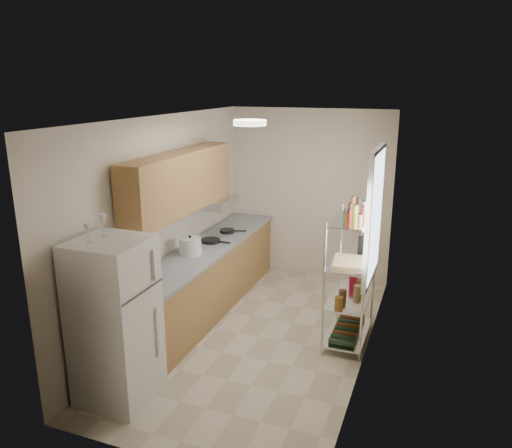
{
  "coord_description": "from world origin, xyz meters",
  "views": [
    {
      "loc": [
        1.87,
        -5.09,
        2.97
      ],
      "look_at": [
        -0.14,
        0.25,
        1.34
      ],
      "focal_mm": 35.0,
      "sensor_mm": 36.0,
      "label": 1
    }
  ],
  "objects_px": {
    "espresso_machine": "(367,243)",
    "refrigerator": "(115,321)",
    "frying_pan_large": "(211,241)",
    "cutting_board": "(349,262)",
    "rice_cooker": "(190,246)"
  },
  "relations": [
    {
      "from": "espresso_machine",
      "to": "refrigerator",
      "type": "bearing_deg",
      "value": -130.67
    },
    {
      "from": "frying_pan_large",
      "to": "cutting_board",
      "type": "distance_m",
      "value": 1.99
    },
    {
      "from": "refrigerator",
      "to": "espresso_machine",
      "type": "relative_size",
      "value": 5.88
    },
    {
      "from": "rice_cooker",
      "to": "cutting_board",
      "type": "distance_m",
      "value": 1.96
    },
    {
      "from": "refrigerator",
      "to": "frying_pan_large",
      "type": "xyz_separation_m",
      "value": [
        -0.06,
        2.22,
        0.12
      ]
    },
    {
      "from": "rice_cooker",
      "to": "frying_pan_large",
      "type": "distance_m",
      "value": 0.53
    },
    {
      "from": "rice_cooker",
      "to": "espresso_machine",
      "type": "bearing_deg",
      "value": 12.63
    },
    {
      "from": "refrigerator",
      "to": "rice_cooker",
      "type": "height_order",
      "value": "refrigerator"
    },
    {
      "from": "refrigerator",
      "to": "frying_pan_large",
      "type": "relative_size",
      "value": 6.45
    },
    {
      "from": "rice_cooker",
      "to": "cutting_board",
      "type": "height_order",
      "value": "rice_cooker"
    },
    {
      "from": "cutting_board",
      "to": "espresso_machine",
      "type": "xyz_separation_m",
      "value": [
        0.12,
        0.39,
        0.12
      ]
    },
    {
      "from": "frying_pan_large",
      "to": "cutting_board",
      "type": "xyz_separation_m",
      "value": [
        1.93,
        -0.45,
        0.1
      ]
    },
    {
      "from": "rice_cooker",
      "to": "espresso_machine",
      "type": "relative_size",
      "value": 0.98
    },
    {
      "from": "rice_cooker",
      "to": "frying_pan_large",
      "type": "height_order",
      "value": "rice_cooker"
    },
    {
      "from": "cutting_board",
      "to": "rice_cooker",
      "type": "bearing_deg",
      "value": -177.63
    }
  ]
}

